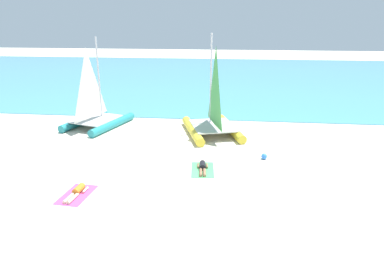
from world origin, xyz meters
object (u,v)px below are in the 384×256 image
sailboat_teal (96,114)px  towel_right (203,170)px  sunbather_right (203,167)px  sailboat_yellow (213,120)px  sunbather_left (77,191)px  towel_left (77,195)px  beach_ball (264,156)px

sailboat_teal → towel_right: bearing=-22.3°
sailboat_teal → sunbather_right: size_ratio=3.83×
sailboat_yellow → sunbather_left: sailboat_yellow is taller
sailboat_yellow → towel_right: (-0.16, -5.65, -0.93)m
sailboat_yellow → towel_left: 10.27m
towel_left → beach_ball: beach_ball is taller
sunbather_right → beach_ball: (3.13, 1.69, 0.02)m
sailboat_teal → towel_left: (2.73, -9.51, -0.89)m
towel_left → sailboat_teal: bearing=106.0°
towel_left → sunbather_right: 6.01m
sailboat_teal → sunbather_left: size_ratio=3.83×
sunbather_left → beach_ball: (8.22, 4.81, 0.02)m
sailboat_yellow → sunbather_right: bearing=-109.0°
beach_ball → sunbather_right: bearing=-151.7°
sailboat_teal → towel_right: size_ratio=3.16×
beach_ball → towel_right: bearing=-150.7°
sunbather_left → sailboat_teal: bearing=111.1°
towel_left → sailboat_yellow: bearing=59.1°
sailboat_yellow → towel_left: sailboat_yellow is taller
sailboat_teal → sunbather_right: bearing=-22.0°
towel_left → sunbather_left: sunbather_left is taller
sunbather_left → sunbather_right: 5.97m
sunbather_right → sunbather_left: bearing=-153.6°
sailboat_teal → sunbather_right: (7.82, -6.32, -0.76)m
towel_left → sunbather_left: bearing=85.1°
towel_left → sunbather_left: (0.01, 0.07, 0.13)m
sunbather_right → beach_ball: bearing=23.2°
sailboat_teal → towel_left: sailboat_teal is taller
sailboat_teal → beach_ball: bearing=-6.0°
towel_left → towel_right: (5.10, 3.12, 0.00)m
towel_left → sunbather_right: (5.09, 3.19, 0.13)m
sailboat_teal → towel_left: bearing=-57.1°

